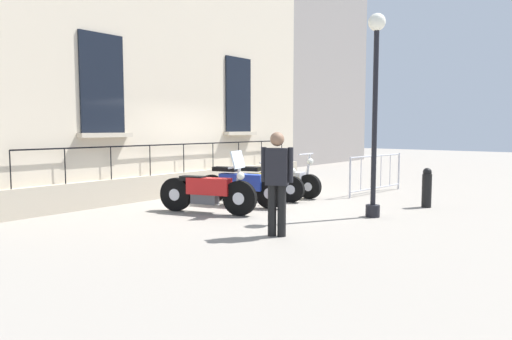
% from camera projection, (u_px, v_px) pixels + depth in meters
% --- Properties ---
extents(ground_plane, '(60.00, 60.00, 0.00)m').
position_uv_depth(ground_plane, '(240.00, 202.00, 11.22)').
color(ground_plane, gray).
extents(building_facade, '(0.82, 10.52, 6.27)m').
position_uv_depth(building_facade, '(172.00, 80.00, 12.42)').
color(building_facade, beige).
rests_on(building_facade, ground_plane).
extents(motorcycle_red, '(2.14, 0.87, 1.31)m').
position_uv_depth(motorcycle_red, '(208.00, 192.00, 9.72)').
color(motorcycle_red, black).
rests_on(motorcycle_red, ground_plane).
extents(motorcycle_blue, '(2.17, 0.74, 1.04)m').
position_uv_depth(motorcycle_blue, '(240.00, 187.00, 10.62)').
color(motorcycle_blue, black).
rests_on(motorcycle_blue, ground_plane).
extents(motorcycle_yellow, '(2.10, 0.86, 0.95)m').
position_uv_depth(motorcycle_yellow, '(263.00, 184.00, 11.46)').
color(motorcycle_yellow, black).
rests_on(motorcycle_yellow, ground_plane).
extents(motorcycle_silver, '(1.93, 0.72, 1.14)m').
position_uv_depth(motorcycle_silver, '(287.00, 181.00, 12.07)').
color(motorcycle_silver, black).
rests_on(motorcycle_silver, ground_plane).
extents(lamppost, '(0.34, 0.34, 3.97)m').
position_uv_depth(lamppost, '(375.00, 100.00, 9.16)').
color(lamppost, black).
rests_on(lamppost, ground_plane).
extents(crowd_barrier, '(0.32, 2.52, 1.05)m').
position_uv_depth(crowd_barrier, '(376.00, 173.00, 12.68)').
color(crowd_barrier, '#B7B7BF').
rests_on(crowd_barrier, ground_plane).
extents(bollard, '(0.21, 0.21, 0.89)m').
position_uv_depth(bollard, '(427.00, 188.00, 10.46)').
color(bollard, black).
rests_on(bollard, ground_plane).
extents(pedestrian_standing, '(0.49, 0.35, 1.70)m').
position_uv_depth(pedestrian_standing, '(277.00, 178.00, 7.61)').
color(pedestrian_standing, black).
rests_on(pedestrian_standing, ground_plane).
extents(distant_building, '(3.95, 7.72, 11.05)m').
position_uv_depth(distant_building, '(297.00, 55.00, 24.23)').
color(distant_building, gray).
rests_on(distant_building, ground_plane).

